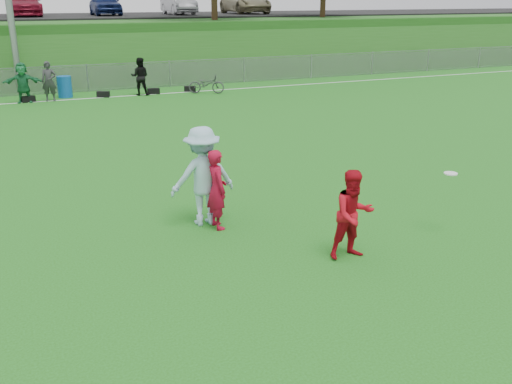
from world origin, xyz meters
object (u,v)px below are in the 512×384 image
recycling_bin (65,87)px  bicycle (206,84)px  frisbee (451,173)px  player_blue (203,176)px  player_red_center (353,215)px  player_red_left (217,189)px

recycling_bin → bicycle: recycling_bin is taller
frisbee → recycling_bin: size_ratio=0.27×
player_blue → recycling_bin: (-1.01, 16.76, -0.51)m
player_red_center → recycling_bin: bearing=100.4°
player_red_center → bicycle: (3.30, 17.79, -0.36)m
frisbee → player_red_left: bearing=153.7°
player_blue → recycling_bin: bearing=-86.1°
player_red_left → bicycle: player_red_left is taller
player_red_center → frisbee: (2.25, 0.24, 0.39)m
player_red_center → bicycle: player_red_center is taller
player_red_left → frisbee: 4.42m
bicycle → player_red_center: bearing=-165.1°
player_red_left → player_red_center: bearing=-143.8°
player_blue → bicycle: player_blue is taller
player_red_center → frisbee: player_red_center is taller
frisbee → bicycle: bearing=86.6°
player_blue → frisbee: bearing=151.7°
player_blue → recycling_bin: 16.80m
player_red_center → player_blue: player_blue is taller
frisbee → recycling_bin: bearing=105.1°
player_red_center → frisbee: size_ratio=6.28×
player_red_center → frisbee: 2.30m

